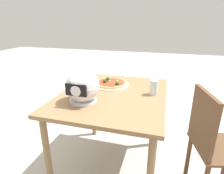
% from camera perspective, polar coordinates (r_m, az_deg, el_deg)
% --- Properties ---
extents(ground_plane, '(14.00, 14.00, 0.00)m').
position_cam_1_polar(ground_plane, '(2.04, 0.32, -22.76)').
color(ground_plane, '#B2ADA3').
extents(dining_table, '(0.88, 1.07, 0.78)m').
position_cam_1_polar(dining_table, '(1.66, 0.36, -5.08)').
color(dining_table, olive).
rests_on(dining_table, ground).
extents(pizza_plate, '(0.34, 0.34, 0.01)m').
position_cam_1_polar(pizza_plate, '(1.82, -0.33, 0.73)').
color(pizza_plate, white).
rests_on(pizza_plate, dining_table).
extents(pizza, '(0.30, 0.30, 0.05)m').
position_cam_1_polar(pizza, '(1.81, -0.37, 1.28)').
color(pizza, tan).
rests_on(pizza, pizza_plate).
extents(motorcycle_helmet, '(0.26, 0.26, 0.26)m').
position_cam_1_polar(motorcycle_helmet, '(1.44, -8.87, 0.13)').
color(motorcycle_helmet, silver).
rests_on(motorcycle_helmet, dining_table).
extents(drinking_glass, '(0.07, 0.07, 0.13)m').
position_cam_1_polar(drinking_glass, '(1.61, 12.52, -0.14)').
color(drinking_glass, silver).
rests_on(drinking_glass, dining_table).
extents(chair_side, '(0.48, 0.48, 0.90)m').
position_cam_1_polar(chair_side, '(1.68, 27.93, -14.17)').
color(chair_side, brown).
rests_on(chair_side, ground).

